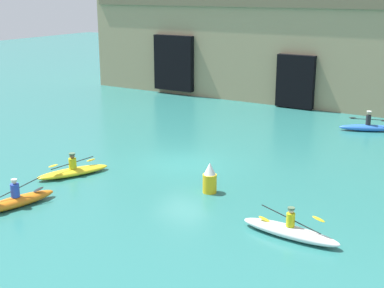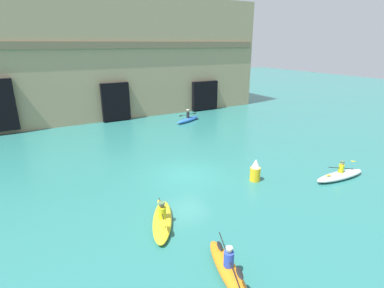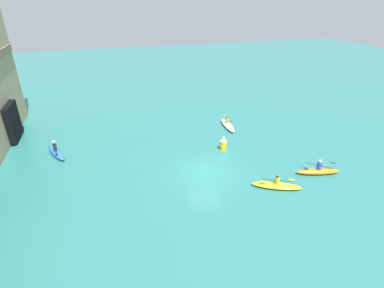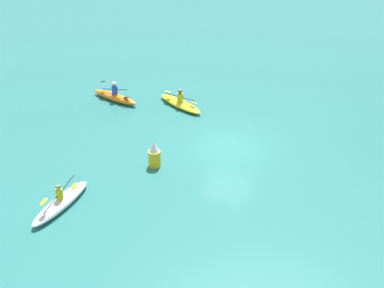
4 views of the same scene
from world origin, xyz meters
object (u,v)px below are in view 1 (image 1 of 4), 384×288
Objects in this scene: kayak_yellow at (73,171)px; marker_buoy at (210,179)px; kayak_blue at (368,127)px; kayak_orange at (16,201)px; kayak_white at (290,231)px.

kayak_yellow is 2.56× the size of marker_buoy.
marker_buoy reaches higher than kayak_blue.
kayak_blue is 20.64m from kayak_orange.
marker_buoy reaches higher than kayak_white.
kayak_blue is 2.51× the size of marker_buoy.
kayak_yellow is at bearing 23.92° from kayak_orange.
kayak_blue is at bearing -6.10° from kayak_yellow.
kayak_white is 4.91m from marker_buoy.
kayak_white is 1.09× the size of kayak_orange.
kayak_yellow is 3.90m from kayak_orange.
kayak_blue is 1.00× the size of kayak_orange.
marker_buoy is at bearing -51.59° from kayak_yellow.
kayak_orange is 7.66m from marker_buoy.
kayak_white is 1.09× the size of kayak_blue.
kayak_yellow is 1.02× the size of kayak_blue.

